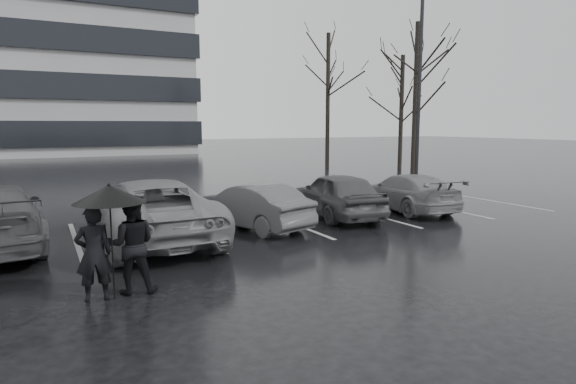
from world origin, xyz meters
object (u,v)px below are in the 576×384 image
at_px(pedestrian_left, 94,254).
at_px(tree_east, 415,101).
at_px(car_west_b, 150,210).
at_px(pedestrian_right, 132,244).
at_px(lamp_post, 419,93).
at_px(tree_ne, 401,113).
at_px(car_west_a, 252,206).
at_px(tree_north, 328,101).
at_px(car_main, 337,194).
at_px(car_east, 406,192).

height_order(pedestrian_left, tree_east, tree_east).
height_order(car_west_b, pedestrian_right, pedestrian_right).
distance_m(pedestrian_left, lamp_post, 16.67).
xyz_separation_m(pedestrian_right, tree_ne, (18.90, 15.56, 2.68)).
height_order(car_west_b, pedestrian_left, pedestrian_left).
relative_size(car_west_b, tree_east, 0.68).
relative_size(pedestrian_left, pedestrian_right, 0.93).
xyz_separation_m(car_west_a, tree_north, (11.65, 14.82, 3.65)).
xyz_separation_m(tree_east, tree_ne, (2.50, 4.00, -0.50)).
bearing_deg(car_main, tree_north, -113.50).
height_order(car_west_a, lamp_post, lamp_post).
bearing_deg(tree_north, car_west_a, -128.17).
distance_m(pedestrian_left, pedestrian_right, 0.61).
bearing_deg(tree_north, car_west_b, -133.78).
distance_m(car_west_a, pedestrian_right, 5.31).
relative_size(car_west_b, pedestrian_right, 3.29).
distance_m(pedestrian_right, tree_north, 24.36).
distance_m(car_east, tree_ne, 15.37).
distance_m(car_west_b, tree_ne, 21.74).
distance_m(car_main, tree_north, 17.33).
xyz_separation_m(car_west_a, pedestrian_left, (-4.35, -3.86, 0.16)).
bearing_deg(pedestrian_left, tree_north, -130.65).
relative_size(car_west_a, car_east, 0.89).
bearing_deg(tree_east, tree_north, 98.13).
relative_size(pedestrian_right, tree_ne, 0.23).
xyz_separation_m(car_west_b, car_east, (8.27, 0.40, -0.15)).
bearing_deg(pedestrian_left, tree_east, -145.58).
height_order(car_west_b, tree_east, tree_east).
height_order(car_west_b, tree_north, tree_north).
height_order(car_west_b, tree_ne, tree_ne).
bearing_deg(pedestrian_right, tree_north, -115.16).
bearing_deg(pedestrian_left, tree_ne, -141.26).
distance_m(car_main, car_east, 2.63).
bearing_deg(car_west_b, tree_north, -134.62).
distance_m(pedestrian_right, tree_ne, 24.63).
bearing_deg(car_east, car_west_a, 7.58).
height_order(car_main, tree_ne, tree_ne).
height_order(car_west_a, tree_east, tree_east).
relative_size(car_west_b, lamp_post, 0.60).
relative_size(car_east, tree_ne, 0.59).
bearing_deg(lamp_post, pedestrian_left, -149.70).
bearing_deg(car_west_a, car_east, 164.81).
distance_m(car_east, pedestrian_right, 10.08).
xyz_separation_m(tree_ne, tree_north, (-3.50, 3.00, 0.75)).
xyz_separation_m(car_main, tree_ne, (12.25, 11.52, 2.81)).
distance_m(car_west_a, lamp_post, 11.25).
bearing_deg(tree_north, car_east, -112.72).
bearing_deg(car_main, lamp_post, -141.62).
bearing_deg(lamp_post, car_east, -135.24).
relative_size(car_east, tree_north, 0.48).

